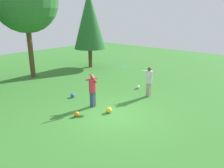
{
  "coord_description": "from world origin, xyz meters",
  "views": [
    {
      "loc": [
        -6.87,
        -5.88,
        4.32
      ],
      "look_at": [
        0.94,
        1.01,
        1.05
      ],
      "focal_mm": 35.36,
      "sensor_mm": 36.0,
      "label": 1
    }
  ],
  "objects_px": {
    "frisbee": "(124,67)",
    "ball_white": "(138,87)",
    "ball_blue": "(73,95)",
    "ball_orange": "(77,114)",
    "person_catcher": "(149,79)",
    "tree_far_right": "(89,20)",
    "tree_center": "(25,0)",
    "ball_yellow": "(109,110)",
    "person_thrower": "(92,88)"
  },
  "relations": [
    {
      "from": "frisbee",
      "to": "ball_orange",
      "type": "xyz_separation_m",
      "value": [
        -2.69,
        0.53,
        -1.74
      ]
    },
    {
      "from": "person_catcher",
      "to": "ball_white",
      "type": "distance_m",
      "value": 1.64
    },
    {
      "from": "ball_blue",
      "to": "tree_center",
      "type": "xyz_separation_m",
      "value": [
        0.81,
        5.53,
        5.18
      ]
    },
    {
      "from": "ball_white",
      "to": "person_thrower",
      "type": "bearing_deg",
      "value": 178.75
    },
    {
      "from": "ball_white",
      "to": "person_catcher",
      "type": "bearing_deg",
      "value": -121.04
    },
    {
      "from": "tree_far_right",
      "to": "ball_orange",
      "type": "bearing_deg",
      "value": -136.84
    },
    {
      "from": "person_thrower",
      "to": "person_catcher",
      "type": "height_order",
      "value": "person_thrower"
    },
    {
      "from": "person_thrower",
      "to": "ball_blue",
      "type": "xyz_separation_m",
      "value": [
        0.13,
        1.73,
        -0.83
      ]
    },
    {
      "from": "ball_yellow",
      "to": "tree_center",
      "type": "bearing_deg",
      "value": 83.42
    },
    {
      "from": "frisbee",
      "to": "ball_yellow",
      "type": "bearing_deg",
      "value": -169.47
    },
    {
      "from": "ball_blue",
      "to": "ball_yellow",
      "type": "relative_size",
      "value": 0.83
    },
    {
      "from": "frisbee",
      "to": "tree_center",
      "type": "distance_m",
      "value": 8.79
    },
    {
      "from": "person_thrower",
      "to": "ball_blue",
      "type": "distance_m",
      "value": 1.92
    },
    {
      "from": "person_thrower",
      "to": "tree_center",
      "type": "bearing_deg",
      "value": 112.73
    },
    {
      "from": "ball_white",
      "to": "tree_center",
      "type": "height_order",
      "value": "tree_center"
    },
    {
      "from": "ball_white",
      "to": "tree_far_right",
      "type": "xyz_separation_m",
      "value": [
        2.15,
        6.5,
        3.81
      ]
    },
    {
      "from": "person_thrower",
      "to": "ball_blue",
      "type": "height_order",
      "value": "person_thrower"
    },
    {
      "from": "frisbee",
      "to": "ball_white",
      "type": "height_order",
      "value": "frisbee"
    },
    {
      "from": "ball_white",
      "to": "tree_far_right",
      "type": "distance_m",
      "value": 7.84
    },
    {
      "from": "ball_orange",
      "to": "ball_white",
      "type": "distance_m",
      "value": 5.02
    },
    {
      "from": "person_catcher",
      "to": "ball_blue",
      "type": "xyz_separation_m",
      "value": [
        -2.9,
        3.0,
        -0.87
      ]
    },
    {
      "from": "frisbee",
      "to": "tree_far_right",
      "type": "distance_m",
      "value": 8.76
    },
    {
      "from": "person_catcher",
      "to": "ball_yellow",
      "type": "xyz_separation_m",
      "value": [
        -3.05,
        0.18,
        -0.84
      ]
    },
    {
      "from": "person_catcher",
      "to": "tree_far_right",
      "type": "xyz_separation_m",
      "value": [
        2.86,
        7.69,
        2.94
      ]
    },
    {
      "from": "person_catcher",
      "to": "ball_orange",
      "type": "bearing_deg",
      "value": 2.81
    },
    {
      "from": "ball_yellow",
      "to": "tree_far_right",
      "type": "xyz_separation_m",
      "value": [
        5.91,
        7.51,
        3.78
      ]
    },
    {
      "from": "tree_center",
      "to": "tree_far_right",
      "type": "distance_m",
      "value": 5.2
    },
    {
      "from": "person_catcher",
      "to": "ball_blue",
      "type": "height_order",
      "value": "person_catcher"
    },
    {
      "from": "frisbee",
      "to": "tree_far_right",
      "type": "bearing_deg",
      "value": 58.34
    },
    {
      "from": "ball_white",
      "to": "tree_center",
      "type": "distance_m",
      "value": 9.41
    },
    {
      "from": "ball_blue",
      "to": "ball_yellow",
      "type": "distance_m",
      "value": 2.82
    },
    {
      "from": "ball_blue",
      "to": "ball_white",
      "type": "xyz_separation_m",
      "value": [
        3.62,
        -1.81,
        -0.01
      ]
    },
    {
      "from": "frisbee",
      "to": "ball_orange",
      "type": "bearing_deg",
      "value": 168.89
    },
    {
      "from": "person_thrower",
      "to": "tree_center",
      "type": "relative_size",
      "value": 0.23
    },
    {
      "from": "person_catcher",
      "to": "ball_yellow",
      "type": "distance_m",
      "value": 3.17
    },
    {
      "from": "ball_blue",
      "to": "ball_yellow",
      "type": "height_order",
      "value": "ball_yellow"
    },
    {
      "from": "frisbee",
      "to": "ball_blue",
      "type": "relative_size",
      "value": 1.3
    },
    {
      "from": "ball_orange",
      "to": "person_catcher",
      "type": "bearing_deg",
      "value": -12.81
    },
    {
      "from": "frisbee",
      "to": "ball_white",
      "type": "bearing_deg",
      "value": 17.72
    },
    {
      "from": "ball_orange",
      "to": "ball_white",
      "type": "relative_size",
      "value": 1.09
    },
    {
      "from": "ball_blue",
      "to": "ball_orange",
      "type": "relative_size",
      "value": 0.97
    },
    {
      "from": "frisbee",
      "to": "ball_blue",
      "type": "bearing_deg",
      "value": 116.92
    },
    {
      "from": "person_catcher",
      "to": "frisbee",
      "type": "distance_m",
      "value": 1.88
    },
    {
      "from": "tree_center",
      "to": "tree_far_right",
      "type": "xyz_separation_m",
      "value": [
        4.95,
        -0.83,
        -1.37
      ]
    },
    {
      "from": "ball_orange",
      "to": "ball_white",
      "type": "height_order",
      "value": "ball_orange"
    },
    {
      "from": "ball_white",
      "to": "ball_blue",
      "type": "bearing_deg",
      "value": 153.44
    },
    {
      "from": "person_catcher",
      "to": "ball_orange",
      "type": "xyz_separation_m",
      "value": [
        -4.3,
        0.98,
        -0.86
      ]
    },
    {
      "from": "person_catcher",
      "to": "ball_yellow",
      "type": "bearing_deg",
      "value": 12.23
    },
    {
      "from": "person_catcher",
      "to": "tree_center",
      "type": "xyz_separation_m",
      "value": [
        -2.09,
        8.53,
        4.31
      ]
    },
    {
      "from": "ball_white",
      "to": "ball_yellow",
      "type": "relative_size",
      "value": 0.78
    }
  ]
}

